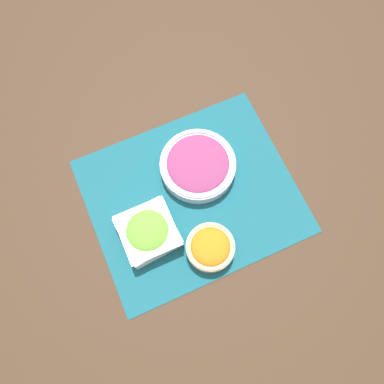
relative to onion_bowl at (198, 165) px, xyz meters
name	(u,v)px	position (x,y,z in m)	size (l,w,h in m)	color
ground_plane	(192,196)	(-0.04, -0.06, -0.03)	(3.00, 3.00, 0.00)	#422D1E
placemat	(192,196)	(-0.04, -0.06, -0.03)	(0.54, 0.45, 0.00)	#195B6B
onion_bowl	(198,165)	(0.00, 0.00, 0.00)	(0.20, 0.20, 0.05)	silver
lettuce_bowl	(148,232)	(-0.19, -0.12, 0.01)	(0.14, 0.14, 0.07)	white
carrot_bowl	(210,247)	(-0.06, -0.21, 0.00)	(0.12, 0.12, 0.06)	#C6B28E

